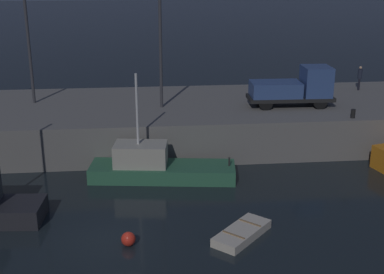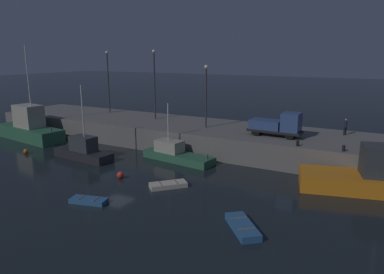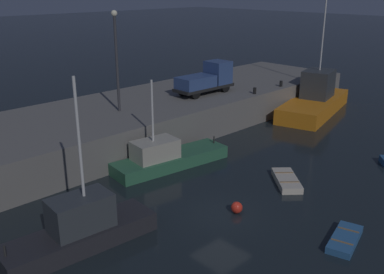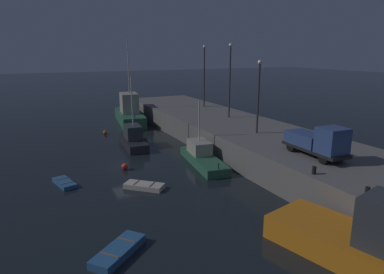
# 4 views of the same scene
# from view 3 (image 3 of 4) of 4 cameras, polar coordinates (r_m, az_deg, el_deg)

# --- Properties ---
(ground_plane) EXTENTS (320.00, 320.00, 0.00)m
(ground_plane) POSITION_cam_3_polar(r_m,az_deg,el_deg) (23.80, 3.86, -10.06)
(ground_plane) COLOR black
(pier_quay) EXTENTS (56.98, 10.42, 2.58)m
(pier_quay) POSITION_cam_3_polar(r_m,az_deg,el_deg) (33.23, -14.10, 0.48)
(pier_quay) COLOR slate
(pier_quay) RESTS_ON ground
(fishing_trawler_red) EXTENTS (11.73, 6.35, 12.16)m
(fishing_trawler_red) POSITION_cam_3_polar(r_m,az_deg,el_deg) (43.52, 15.55, 4.63)
(fishing_trawler_red) COLOR orange
(fishing_trawler_red) RESTS_ON ground
(fishing_boat_white) EXTENTS (8.37, 3.29, 6.04)m
(fishing_boat_white) POSITION_cam_3_polar(r_m,az_deg,el_deg) (29.41, -3.34, -2.58)
(fishing_boat_white) COLOR #2D6647
(fishing_boat_white) RESTS_ON ground
(fishing_boat_grey) EXTENTS (7.37, 2.67, 7.99)m
(fishing_boat_grey) POSITION_cam_3_polar(r_m,az_deg,el_deg) (21.43, -14.21, -11.39)
(fishing_boat_grey) COLOR #232328
(fishing_boat_grey) RESTS_ON ground
(dinghy_orange_near) EXTENTS (3.04, 3.15, 0.43)m
(dinghy_orange_near) POSITION_cam_3_polar(r_m,az_deg,el_deg) (27.83, 12.09, -5.49)
(dinghy_orange_near) COLOR beige
(dinghy_orange_near) RESTS_ON ground
(dinghy_red_small) EXTENTS (3.00, 1.76, 0.38)m
(dinghy_red_small) POSITION_cam_3_polar(r_m,az_deg,el_deg) (22.64, 19.10, -12.34)
(dinghy_red_small) COLOR #2D6099
(dinghy_red_small) RESTS_ON ground
(mooring_buoy_near) EXTENTS (0.62, 0.62, 0.62)m
(mooring_buoy_near) POSITION_cam_3_polar(r_m,az_deg,el_deg) (23.98, 5.79, -9.03)
(mooring_buoy_near) COLOR red
(mooring_buoy_near) RESTS_ON ground
(lamp_post_central) EXTENTS (0.44, 0.44, 7.29)m
(lamp_post_central) POSITION_cam_3_polar(r_m,az_deg,el_deg) (32.73, -9.73, 10.60)
(lamp_post_central) COLOR #38383D
(lamp_post_central) RESTS_ON pier_quay
(utility_truck) EXTENTS (5.66, 2.09, 2.64)m
(utility_truck) POSITION_cam_3_polar(r_m,az_deg,el_deg) (38.46, 1.92, 7.47)
(utility_truck) COLOR black
(utility_truck) RESTS_ON pier_quay
(dockworker) EXTENTS (0.43, 0.44, 1.78)m
(dockworker) POSITION_cam_3_polar(r_m,az_deg,el_deg) (45.72, 3.49, 9.02)
(dockworker) COLOR black
(dockworker) RESTS_ON pier_quay
(bollard_west) EXTENTS (0.28, 0.28, 0.54)m
(bollard_west) POSITION_cam_3_polar(r_m,az_deg,el_deg) (38.79, 8.09, 5.92)
(bollard_west) COLOR black
(bollard_west) RESTS_ON pier_quay
(bollard_central) EXTENTS (0.28, 0.28, 0.54)m
(bollard_central) POSITION_cam_3_polar(r_m,az_deg,el_deg) (42.04, 11.40, 6.76)
(bollard_central) COLOR black
(bollard_central) RESTS_ON pier_quay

